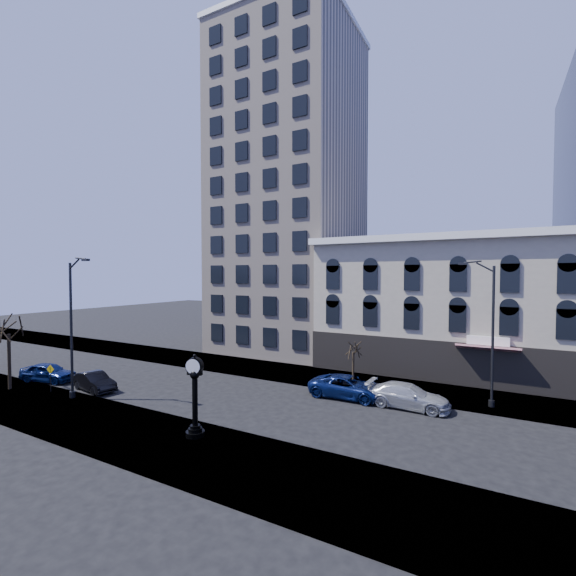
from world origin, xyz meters
The scene contains 15 objects.
ground centered at (0.00, 0.00, 0.00)m, with size 160.00×160.00×0.00m, color black.
sidewalk_far centered at (0.00, 8.00, 0.06)m, with size 160.00×6.00×0.12m, color gray.
sidewalk_near centered at (0.00, -8.00, 0.06)m, with size 160.00×6.00×0.12m, color gray.
cream_tower centered at (-6.11, 18.88, 19.32)m, with size 15.90×15.40×42.50m.
victorian_row centered at (12.00, 15.89, 6.00)m, with size 22.60×11.19×12.50m.
street_clock centered at (2.06, -6.80, 2.19)m, with size 1.04×1.04×4.57m.
street_lamp_near centered at (-9.64, -6.03, 7.94)m, with size 2.68×0.41×10.36m.
street_lamp_far centered at (15.64, 6.46, 7.73)m, with size 2.61×0.40×10.09m.
bare_tree_near centered at (-16.75, -7.07, 5.38)m, with size 4.06×4.06×6.96m.
bare_tree_far centered at (6.16, 7.72, 3.17)m, with size 2.36×2.36×4.05m.
warning_sign centered at (-13.13, -6.00, 1.56)m, with size 0.67×0.20×2.09m.
car_near_a centered at (-16.64, -4.20, 0.80)m, with size 1.88×4.68×1.59m, color #0C194C.
car_near_b centered at (-10.94, -3.91, 0.72)m, with size 1.51×4.34×1.43m, color black.
car_far_a centered at (7.05, 3.98, 0.79)m, with size 2.63×5.71×1.59m, color #0C194C.
car_far_b centered at (11.36, 3.90, 0.80)m, with size 2.24×5.51×1.60m, color #A5A8AD.
Camera 1 is at (16.63, -22.74, 9.06)m, focal length 24.00 mm.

